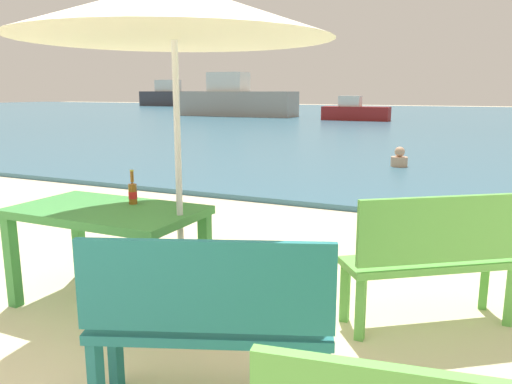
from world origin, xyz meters
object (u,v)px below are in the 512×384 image
(picnic_table_green, at_px, (107,222))
(swimmer_person, at_px, (399,159))
(bench_green_right, at_px, (435,253))
(boat_tanker, at_px, (237,100))
(boat_cargo_ship, at_px, (355,112))
(side_table_wood, at_px, (223,278))
(boat_fishing_trawler, at_px, (173,97))
(bench_teal_center, at_px, (209,316))
(beer_bottle_amber, at_px, (133,192))
(patio_umbrella, at_px, (174,11))

(picnic_table_green, distance_m, swimmer_person, 7.82)
(bench_green_right, xyz_separation_m, boat_tanker, (-14.29, 25.16, 0.51))
(boat_cargo_ship, bearing_deg, swimmer_person, -73.14)
(swimmer_person, distance_m, boat_cargo_ship, 16.99)
(side_table_wood, distance_m, boat_cargo_ship, 24.50)
(bench_green_right, bearing_deg, boat_cargo_ship, 105.02)
(boat_tanker, xyz_separation_m, boat_cargo_ship, (8.02, -1.75, -0.51))
(bench_green_right, height_order, boat_fishing_trawler, boat_fishing_trawler)
(bench_teal_center, distance_m, bench_green_right, 1.73)
(boat_tanker, bearing_deg, boat_fishing_trawler, 133.90)
(beer_bottle_amber, distance_m, bench_green_right, 2.24)
(bench_teal_center, bearing_deg, swimmer_person, 92.98)
(beer_bottle_amber, relative_size, bench_green_right, 0.22)
(patio_umbrella, height_order, boat_tanker, boat_tanker)
(swimmer_person, bearing_deg, beer_bottle_amber, -96.23)
(swimmer_person, bearing_deg, picnic_table_green, -96.80)
(beer_bottle_amber, bearing_deg, swimmer_person, 83.77)
(bench_teal_center, relative_size, boat_fishing_trawler, 0.17)
(side_table_wood, relative_size, bench_green_right, 0.46)
(beer_bottle_amber, distance_m, boat_tanker, 28.30)
(bench_green_right, distance_m, boat_tanker, 28.94)
(side_table_wood, height_order, boat_fishing_trawler, boat_fishing_trawler)
(patio_umbrella, relative_size, swimmer_person, 5.61)
(swimmer_person, height_order, boat_tanker, boat_tanker)
(picnic_table_green, relative_size, boat_fishing_trawler, 0.19)
(boat_cargo_ship, relative_size, boat_fishing_trawler, 0.48)
(side_table_wood, bearing_deg, bench_green_right, 24.17)
(picnic_table_green, xyz_separation_m, bench_green_right, (2.28, 0.61, -0.11))
(patio_umbrella, xyz_separation_m, bench_green_right, (1.66, 0.57, -1.58))
(side_table_wood, bearing_deg, boat_tanker, 116.77)
(picnic_table_green, height_order, swimmer_person, picnic_table_green)
(swimmer_person, distance_m, boat_fishing_trawler, 45.39)
(beer_bottle_amber, relative_size, patio_umbrella, 0.12)
(bench_teal_center, bearing_deg, picnic_table_green, 147.70)
(beer_bottle_amber, height_order, boat_fishing_trawler, boat_fishing_trawler)
(picnic_table_green, bearing_deg, beer_bottle_amber, 62.30)
(beer_bottle_amber, bearing_deg, boat_cargo_ship, 99.77)
(beer_bottle_amber, xyz_separation_m, boat_cargo_ship, (-4.10, 23.83, -0.31))
(boat_tanker, bearing_deg, bench_teal_center, -63.31)
(picnic_table_green, bearing_deg, swimmer_person, 83.20)
(swimmer_person, height_order, boat_fishing_trawler, boat_fishing_trawler)
(side_table_wood, height_order, boat_tanker, boat_tanker)
(patio_umbrella, distance_m, bench_teal_center, 1.97)
(swimmer_person, bearing_deg, boat_fishing_trawler, 129.91)
(side_table_wood, relative_size, bench_teal_center, 0.43)
(bench_green_right, distance_m, boat_cargo_ship, 24.23)
(patio_umbrella, distance_m, boat_tanker, 28.68)
(patio_umbrella, bearing_deg, beer_bottle_amber, 164.54)
(boat_fishing_trawler, bearing_deg, bench_green_right, -54.02)
(boat_fishing_trawler, bearing_deg, boat_cargo_ship, -37.49)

